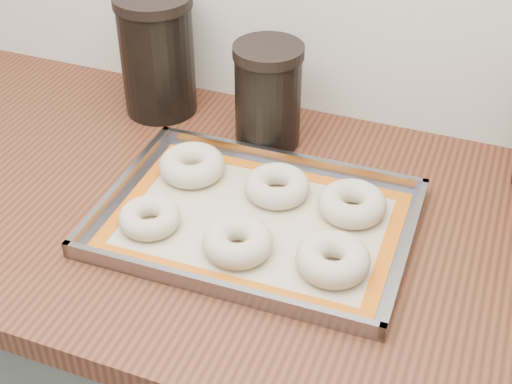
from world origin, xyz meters
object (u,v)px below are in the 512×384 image
at_px(bagel_front_right, 333,259).
at_px(bagel_back_mid, 277,186).
at_px(baking_tray, 256,220).
at_px(canister_left, 157,54).
at_px(canister_mid, 268,95).
at_px(bagel_back_left, 192,165).
at_px(bagel_back_right, 352,204).
at_px(bagel_front_left, 150,218).
at_px(bagel_front_mid, 238,242).

bearing_deg(bagel_front_right, bagel_back_mid, 134.15).
xyz_separation_m(baking_tray, canister_left, (-0.29, 0.25, 0.10)).
bearing_deg(canister_mid, bagel_back_left, -117.68).
bearing_deg(bagel_back_right, baking_tray, -151.34).
bearing_deg(bagel_front_left, bagel_back_mid, 42.95).
xyz_separation_m(bagel_back_left, bagel_back_mid, (0.15, -0.00, -0.00)).
bearing_deg(bagel_front_right, canister_left, 143.46).
bearing_deg(bagel_back_mid, canister_mid, 115.49).
xyz_separation_m(baking_tray, bagel_back_mid, (0.01, 0.07, 0.02)).
distance_m(bagel_front_mid, bagel_back_mid, 0.15).
bearing_deg(bagel_back_mid, bagel_front_right, -45.85).
height_order(bagel_front_right, bagel_back_mid, bagel_front_right).
relative_size(baking_tray, bagel_front_right, 4.51).
distance_m(bagel_front_left, canister_left, 0.36).
bearing_deg(bagel_back_right, bagel_front_right, -86.80).
bearing_deg(canister_left, bagel_back_left, -50.54).
bearing_deg(canister_mid, bagel_front_mid, -77.77).
height_order(baking_tray, bagel_front_right, bagel_front_right).
distance_m(bagel_front_left, bagel_back_left, 0.14).
xyz_separation_m(bagel_front_right, bagel_back_left, (-0.28, 0.13, 0.00)).
relative_size(bagel_back_mid, bagel_back_right, 0.99).
bearing_deg(bagel_back_right, bagel_front_left, -153.17).
relative_size(baking_tray, bagel_front_mid, 4.62).
xyz_separation_m(bagel_back_mid, bagel_back_right, (0.12, -0.00, 0.00)).
bearing_deg(canister_mid, baking_tray, -73.99).
bearing_deg(bagel_front_right, bagel_back_left, 154.01).
height_order(canister_left, canister_mid, canister_left).
bearing_deg(canister_left, bagel_front_left, -65.71).
bearing_deg(baking_tray, bagel_back_right, 28.66).
bearing_deg(canister_mid, bagel_back_right, -38.04).
relative_size(bagel_front_mid, bagel_back_left, 0.94).
bearing_deg(canister_left, bagel_front_right, -36.54).
distance_m(baking_tray, bagel_back_mid, 0.07).
height_order(bagel_front_right, canister_mid, canister_mid).
bearing_deg(bagel_front_mid, bagel_back_right, 48.05).
xyz_separation_m(bagel_front_left, canister_mid, (0.08, 0.29, 0.07)).
height_order(bagel_front_right, canister_left, canister_left).
relative_size(bagel_front_right, canister_mid, 0.57).
distance_m(bagel_back_mid, canister_left, 0.36).
bearing_deg(bagel_back_right, bagel_back_mid, 178.90).
bearing_deg(bagel_back_left, bagel_back_mid, -0.71).
xyz_separation_m(baking_tray, bagel_front_right, (0.14, -0.06, 0.02)).
xyz_separation_m(baking_tray, bagel_front_left, (-0.14, -0.07, 0.01)).
bearing_deg(bagel_back_left, bagel_front_left, -91.16).
distance_m(bagel_front_left, bagel_back_right, 0.30).
distance_m(bagel_front_mid, canister_left, 0.44).
bearing_deg(canister_left, bagel_back_right, -23.79).
height_order(bagel_front_mid, canister_mid, canister_mid).
height_order(bagel_front_right, bagel_back_right, bagel_front_right).
xyz_separation_m(bagel_back_mid, canister_left, (-0.29, 0.18, 0.09)).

